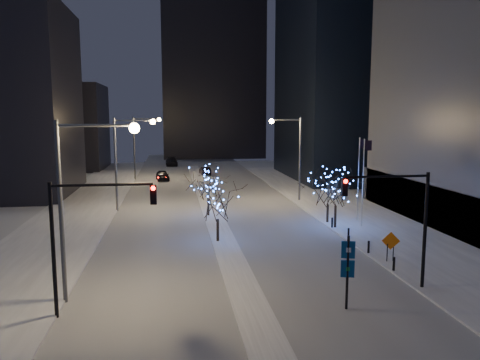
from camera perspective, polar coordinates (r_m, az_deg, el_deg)
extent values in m
plane|color=silver|center=(26.18, 1.25, -15.13)|extent=(160.00, 160.00, 0.00)
cube|color=#AEB4BE|center=(59.77, -4.29, -1.97)|extent=(20.00, 130.00, 0.02)
cube|color=white|center=(54.85, -3.93, -2.79)|extent=(2.00, 80.00, 0.15)
cube|color=white|center=(48.77, 14.93, -4.39)|extent=(10.00, 90.00, 0.15)
cube|color=white|center=(46.02, -20.67, -5.37)|extent=(8.00, 90.00, 0.15)
cube|color=black|center=(96.33, -21.57, 6.03)|extent=(18.00, 16.00, 16.00)
cube|color=black|center=(116.68, -3.38, 13.19)|extent=(24.00, 14.00, 42.00)
cylinder|color=#595E66|center=(26.96, -20.98, -3.84)|extent=(0.24, 0.24, 10.00)
cylinder|color=#595E66|center=(26.07, -17.18, 6.37)|extent=(4.00, 0.16, 0.16)
sphere|color=#FFC17F|center=(25.84, -12.76, 6.18)|extent=(0.56, 0.56, 0.56)
cylinder|color=#595E66|center=(51.38, -14.92, 1.79)|extent=(0.24, 0.24, 10.00)
cylinder|color=#595E66|center=(50.91, -12.85, 7.10)|extent=(4.00, 0.16, 0.16)
sphere|color=#FFC17F|center=(50.80, -10.58, 7.00)|extent=(0.56, 0.56, 0.56)
cylinder|color=#595E66|center=(76.17, -12.77, 3.77)|extent=(0.24, 0.24, 10.00)
cylinder|color=#595E66|center=(75.86, -11.36, 7.35)|extent=(4.00, 0.16, 0.16)
sphere|color=#FFC17F|center=(75.78, -9.84, 7.27)|extent=(0.56, 0.56, 0.56)
cylinder|color=#595E66|center=(56.05, 7.32, 2.48)|extent=(0.24, 0.24, 10.00)
cylinder|color=#595E66|center=(55.37, 5.65, 7.31)|extent=(3.50, 0.16, 0.16)
sphere|color=#FFC17F|center=(54.97, 3.86, 7.17)|extent=(0.56, 0.56, 0.56)
cylinder|color=black|center=(25.41, -21.80, -8.06)|extent=(0.20, 0.20, 7.00)
cylinder|color=black|center=(24.26, -16.46, -0.57)|extent=(5.00, 0.14, 0.14)
cube|color=black|center=(24.11, -10.51, -1.76)|extent=(0.32, 0.28, 1.00)
sphere|color=#FF0C05|center=(23.87, -10.55, -1.00)|extent=(0.22, 0.22, 0.22)
cylinder|color=black|center=(29.47, 21.62, -5.88)|extent=(0.20, 0.20, 7.00)
cylinder|color=black|center=(27.72, 17.48, 0.41)|extent=(5.00, 0.14, 0.14)
cube|color=black|center=(26.81, 12.61, -0.84)|extent=(0.32, 0.28, 1.00)
sphere|color=#FF0C05|center=(26.60, 12.77, -0.16)|extent=(0.22, 0.22, 0.22)
cylinder|color=silver|center=(43.66, 14.76, -0.37)|extent=(0.10, 0.10, 8.00)
cube|color=black|center=(43.46, 15.34, 4.08)|extent=(0.70, 0.03, 0.90)
cylinder|color=silver|center=(46.18, 14.24, 0.08)|extent=(0.10, 0.10, 8.00)
cube|color=black|center=(45.99, 14.79, 4.29)|extent=(0.70, 0.03, 0.90)
cylinder|color=black|center=(32.63, 18.25, -9.69)|extent=(0.16, 0.16, 0.90)
cylinder|color=black|center=(36.10, 15.41, -7.87)|extent=(0.16, 0.16, 0.90)
cylinder|color=black|center=(39.66, 13.09, -6.37)|extent=(0.16, 0.16, 0.90)
cylinder|color=black|center=(43.30, 11.16, -5.11)|extent=(0.16, 0.16, 0.90)
imported|color=black|center=(75.03, -9.42, 0.56)|extent=(2.40, 4.81, 1.58)
imported|color=black|center=(80.96, -4.29, 1.12)|extent=(1.91, 4.41, 1.41)
imported|color=black|center=(96.50, -8.34, 2.23)|extent=(2.54, 5.77, 1.65)
cylinder|color=black|center=(37.99, -2.73, -6.10)|extent=(0.22, 0.22, 1.79)
cylinder|color=black|center=(47.62, -3.88, -3.26)|extent=(0.22, 0.22, 1.76)
cylinder|color=black|center=(43.32, 11.54, -4.37)|extent=(0.22, 0.22, 1.99)
cylinder|color=black|center=(45.33, 10.62, -4.00)|extent=(0.22, 0.22, 1.70)
cylinder|color=black|center=(25.71, 12.96, -10.98)|extent=(0.14, 0.14, 4.01)
cube|color=#0C498A|center=(25.33, 13.05, -8.28)|extent=(0.71, 0.26, 0.92)
cube|color=#0C498A|center=(25.63, 12.98, -10.50)|extent=(0.71, 0.26, 0.92)
cylinder|color=black|center=(34.42, 17.51, -8.45)|extent=(0.07, 0.07, 1.23)
cylinder|color=black|center=(34.61, 18.18, -8.39)|extent=(0.07, 0.07, 1.23)
cube|color=orange|center=(34.29, 17.90, -7.07)|extent=(1.24, 0.34, 1.27)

